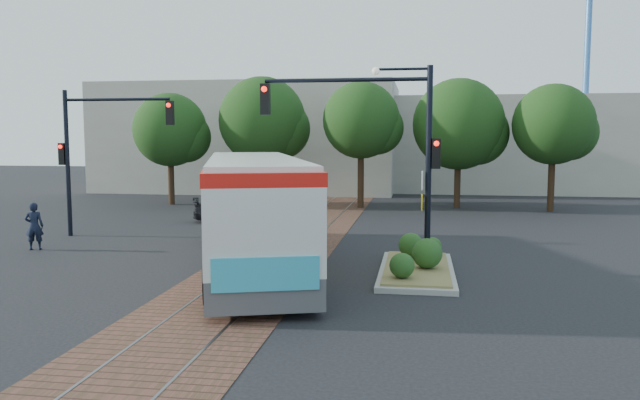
{
  "coord_description": "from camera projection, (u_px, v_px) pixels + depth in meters",
  "views": [
    {
      "loc": [
        4.83,
        -19.72,
        4.14
      ],
      "look_at": [
        0.94,
        4.64,
        1.6
      ],
      "focal_mm": 35.0,
      "sensor_mm": 36.0,
      "label": 1
    }
  ],
  "objects": [
    {
      "name": "trackbed",
      "position": [
        294.0,
        242.0,
        24.48
      ],
      "size": [
        3.6,
        40.0,
        0.02
      ],
      "color": "brown",
      "rests_on": "ground"
    },
    {
      "name": "warehouses",
      "position": [
        350.0,
        140.0,
        48.48
      ],
      "size": [
        40.0,
        13.0,
        8.0
      ],
      "color": "#ADA899",
      "rests_on": "ground"
    },
    {
      "name": "tree_row",
      "position": [
        357.0,
        124.0,
        35.99
      ],
      "size": [
        26.4,
        5.6,
        7.67
      ],
      "color": "#382314",
      "rests_on": "ground"
    },
    {
      "name": "crane",
      "position": [
        587.0,
        52.0,
        50.01
      ],
      "size": [
        8.0,
        0.5,
        18.0
      ],
      "color": "#3F72B2",
      "rests_on": "ground"
    },
    {
      "name": "signal_pole_main",
      "position": [
        387.0,
        135.0,
        18.73
      ],
      "size": [
        5.49,
        0.46,
        6.0
      ],
      "color": "black",
      "rests_on": "ground"
    },
    {
      "name": "ground",
      "position": [
        270.0,
        262.0,
        20.55
      ],
      "size": [
        120.0,
        120.0,
        0.0
      ],
      "primitive_type": "plane",
      "color": "black",
      "rests_on": "ground"
    },
    {
      "name": "city_bus",
      "position": [
        253.0,
        205.0,
        19.95
      ],
      "size": [
        6.53,
        13.16,
        3.47
      ],
      "rotation": [
        0.0,
        0.0,
        0.31
      ],
      "color": "#4B4B4D",
      "rests_on": "ground"
    },
    {
      "name": "signal_pole_left",
      "position": [
        92.0,
        143.0,
        25.4
      ],
      "size": [
        4.99,
        0.34,
        6.0
      ],
      "color": "black",
      "rests_on": "ground"
    },
    {
      "name": "traffic_island",
      "position": [
        417.0,
        262.0,
        18.88
      ],
      "size": [
        2.2,
        5.2,
        1.13
      ],
      "color": "gray",
      "rests_on": "ground"
    },
    {
      "name": "officer",
      "position": [
        34.0,
        226.0,
        22.67
      ],
      "size": [
        0.74,
        0.62,
        1.74
      ],
      "primitive_type": "imported",
      "rotation": [
        0.0,
        0.0,
        3.51
      ],
      "color": "black",
      "rests_on": "ground"
    },
    {
      "name": "parked_car",
      "position": [
        236.0,
        209.0,
        30.28
      ],
      "size": [
        4.42,
        2.97,
        1.19
      ],
      "primitive_type": "imported",
      "rotation": [
        0.0,
        0.0,
        1.92
      ],
      "color": "black",
      "rests_on": "ground"
    }
  ]
}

